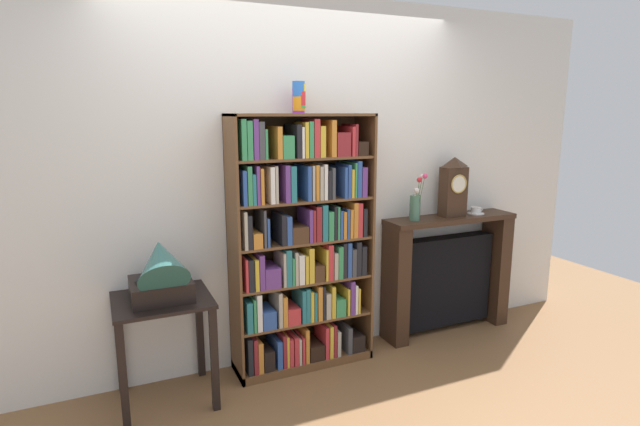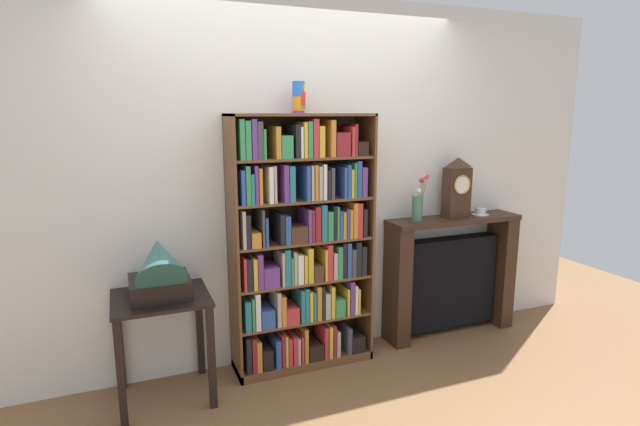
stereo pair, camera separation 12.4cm
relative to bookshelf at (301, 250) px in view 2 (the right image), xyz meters
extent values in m
cube|color=brown|center=(0.01, -0.12, -0.87)|extent=(7.95, 6.40, 0.02)
cube|color=silver|center=(0.17, 0.21, 0.44)|extent=(4.95, 0.08, 2.60)
cube|color=brown|center=(-0.48, 0.01, 0.04)|extent=(0.02, 0.32, 1.80)
cube|color=brown|center=(0.50, 0.01, 0.04)|extent=(0.02, 0.32, 1.80)
cube|color=#4C311C|center=(0.01, 0.16, 0.04)|extent=(0.99, 0.01, 1.80)
cube|color=brown|center=(0.01, 0.01, 0.93)|extent=(0.99, 0.32, 0.02)
cube|color=brown|center=(0.01, 0.01, -0.83)|extent=(0.99, 0.32, 0.06)
cube|color=black|center=(-0.43, -0.02, -0.67)|extent=(0.03, 0.23, 0.26)
cube|color=maroon|center=(-0.39, 0.00, -0.67)|extent=(0.03, 0.27, 0.25)
cube|color=orange|center=(-0.35, -0.03, -0.69)|extent=(0.03, 0.21, 0.22)
cube|color=black|center=(-0.29, -0.04, -0.72)|extent=(0.08, 0.19, 0.14)
cube|color=#2D519E|center=(-0.22, 0.00, -0.70)|extent=(0.04, 0.27, 0.20)
cube|color=maroon|center=(-0.18, -0.03, -0.68)|extent=(0.03, 0.22, 0.24)
cube|color=gold|center=(-0.16, -0.01, -0.68)|extent=(0.02, 0.26, 0.22)
cube|color=#C63338|center=(-0.13, -0.01, -0.70)|extent=(0.03, 0.26, 0.20)
cube|color=#C63338|center=(-0.10, -0.02, -0.69)|extent=(0.03, 0.24, 0.21)
cube|color=#B2A893|center=(-0.07, -0.01, -0.70)|extent=(0.02, 0.26, 0.19)
cube|color=#C63338|center=(-0.04, -0.01, -0.70)|extent=(0.02, 0.25, 0.20)
cube|color=orange|center=(-0.01, -0.03, -0.67)|extent=(0.03, 0.22, 0.25)
cube|color=black|center=(0.06, -0.02, -0.74)|extent=(0.11, 0.23, 0.11)
cube|color=#C63338|center=(0.14, -0.03, -0.68)|extent=(0.03, 0.21, 0.24)
cube|color=gold|center=(0.17, -0.03, -0.68)|extent=(0.03, 0.22, 0.24)
cube|color=maroon|center=(0.20, -0.02, -0.68)|extent=(0.02, 0.23, 0.24)
cube|color=#B2A893|center=(0.23, -0.03, -0.70)|extent=(0.03, 0.21, 0.19)
cube|color=#424247|center=(0.32, 0.00, -0.70)|extent=(0.03, 0.27, 0.20)
cube|color=black|center=(0.40, -0.05, -0.73)|extent=(0.10, 0.18, 0.12)
cube|color=brown|center=(0.01, 0.01, -0.50)|extent=(0.96, 0.30, 0.02)
cube|color=teal|center=(-0.42, -0.03, -0.39)|extent=(0.04, 0.22, 0.21)
cube|color=#388E56|center=(-0.39, -0.01, -0.38)|extent=(0.02, 0.25, 0.23)
cube|color=white|center=(-0.36, -0.03, -0.36)|extent=(0.03, 0.22, 0.26)
cube|color=#2D519E|center=(-0.29, -0.03, -0.43)|extent=(0.09, 0.21, 0.13)
cube|color=#B2A893|center=(-0.21, -0.02, -0.37)|extent=(0.03, 0.23, 0.24)
cube|color=orange|center=(-0.18, -0.02, -0.39)|extent=(0.03, 0.23, 0.21)
cube|color=#C63338|center=(-0.11, -0.03, -0.43)|extent=(0.09, 0.21, 0.12)
cube|color=teal|center=(-0.04, -0.03, -0.37)|extent=(0.03, 0.21, 0.24)
cube|color=teal|center=(-0.01, -0.03, -0.37)|extent=(0.03, 0.22, 0.24)
cube|color=gold|center=(0.02, -0.01, -0.38)|extent=(0.02, 0.26, 0.22)
cube|color=teal|center=(0.05, -0.02, -0.39)|extent=(0.02, 0.23, 0.21)
cube|color=orange|center=(0.08, -0.01, -0.37)|extent=(0.03, 0.25, 0.25)
cube|color=black|center=(0.11, -0.03, -0.37)|extent=(0.02, 0.22, 0.25)
cube|color=#B2A893|center=(0.15, -0.02, -0.40)|extent=(0.04, 0.23, 0.19)
cube|color=gold|center=(0.19, -0.01, -0.38)|extent=(0.03, 0.26, 0.23)
cube|color=#388E56|center=(0.25, -0.02, -0.43)|extent=(0.08, 0.23, 0.13)
cube|color=gold|center=(0.31, -0.02, -0.39)|extent=(0.02, 0.23, 0.20)
cube|color=#663884|center=(0.34, -0.02, -0.37)|extent=(0.03, 0.23, 0.25)
cube|color=white|center=(0.37, -0.01, -0.38)|extent=(0.02, 0.25, 0.22)
cube|color=gold|center=(0.39, -0.02, -0.40)|extent=(0.02, 0.24, 0.19)
cube|color=brown|center=(0.01, 0.01, -0.21)|extent=(0.96, 0.30, 0.02)
cube|color=#C63338|center=(-0.43, -0.03, -0.10)|extent=(0.02, 0.22, 0.22)
cube|color=black|center=(-0.40, -0.02, -0.10)|extent=(0.04, 0.24, 0.21)
cube|color=gold|center=(-0.37, -0.01, -0.10)|extent=(0.03, 0.26, 0.21)
cube|color=#663884|center=(-0.33, -0.01, -0.09)|extent=(0.03, 0.26, 0.24)
cube|color=#663884|center=(-0.26, -0.03, -0.14)|extent=(0.11, 0.22, 0.14)
cube|color=#B2A893|center=(-0.17, -0.03, -0.09)|extent=(0.02, 0.21, 0.23)
cube|color=teal|center=(-0.14, -0.01, -0.08)|extent=(0.04, 0.26, 0.25)
cube|color=#388E56|center=(-0.11, -0.02, -0.11)|extent=(0.02, 0.23, 0.19)
cube|color=#B2A893|center=(-0.09, 0.00, -0.09)|extent=(0.02, 0.27, 0.23)
cube|color=white|center=(-0.05, -0.01, -0.10)|extent=(0.04, 0.25, 0.21)
cube|color=gold|center=(-0.01, -0.02, -0.11)|extent=(0.02, 0.24, 0.20)
cube|color=gold|center=(0.02, -0.01, -0.08)|extent=(0.04, 0.26, 0.24)
cube|color=#472D1C|center=(0.08, -0.03, -0.15)|extent=(0.07, 0.22, 0.12)
cube|color=gold|center=(0.14, -0.02, -0.09)|extent=(0.02, 0.23, 0.22)
cube|color=#C63338|center=(0.17, -0.03, -0.08)|extent=(0.04, 0.21, 0.25)
cube|color=#B2A893|center=(0.21, -0.02, -0.11)|extent=(0.03, 0.24, 0.19)
cube|color=#388E56|center=(0.24, 0.00, -0.09)|extent=(0.03, 0.27, 0.23)
cube|color=black|center=(0.28, -0.01, -0.08)|extent=(0.03, 0.25, 0.25)
cube|color=#2D519E|center=(0.31, -0.01, -0.08)|extent=(0.03, 0.26, 0.25)
cube|color=#424247|center=(0.35, -0.02, -0.10)|extent=(0.03, 0.24, 0.20)
cube|color=black|center=(0.39, -0.01, -0.08)|extent=(0.04, 0.26, 0.25)
cube|color=black|center=(0.43, -0.03, -0.10)|extent=(0.04, 0.22, 0.21)
cube|color=brown|center=(0.01, 0.01, 0.07)|extent=(0.96, 0.30, 0.02)
cube|color=#B2A893|center=(-0.43, -0.01, 0.20)|extent=(0.02, 0.26, 0.25)
cube|color=black|center=(-0.41, 0.00, 0.19)|extent=(0.03, 0.27, 0.22)
cube|color=orange|center=(-0.35, -0.03, 0.13)|extent=(0.06, 0.21, 0.10)
cube|color=#424247|center=(-0.30, -0.03, 0.20)|extent=(0.02, 0.22, 0.25)
cube|color=#2D519E|center=(-0.28, 0.00, 0.18)|extent=(0.02, 0.27, 0.19)
cube|color=black|center=(-0.18, -0.03, 0.18)|extent=(0.03, 0.22, 0.21)
cube|color=#2D519E|center=(-0.14, -0.02, 0.18)|extent=(0.04, 0.24, 0.19)
cube|color=#472D1C|center=(-0.06, -0.03, 0.14)|extent=(0.12, 0.22, 0.12)
cube|color=#663884|center=(0.02, -0.02, 0.19)|extent=(0.02, 0.24, 0.23)
cube|color=maroon|center=(0.04, -0.01, 0.19)|extent=(0.02, 0.25, 0.22)
cube|color=maroon|center=(0.08, -0.03, 0.20)|extent=(0.04, 0.22, 0.24)
cube|color=teal|center=(0.12, -0.03, 0.21)|extent=(0.04, 0.21, 0.25)
cube|color=#388E56|center=(0.17, 0.00, 0.18)|extent=(0.04, 0.27, 0.20)
cube|color=black|center=(0.20, -0.02, 0.20)|extent=(0.02, 0.24, 0.23)
cube|color=#388E56|center=(0.22, -0.03, 0.20)|extent=(0.02, 0.21, 0.23)
cube|color=#2D519E|center=(0.25, -0.03, 0.18)|extent=(0.02, 0.21, 0.20)
cube|color=orange|center=(0.27, -0.02, 0.18)|extent=(0.02, 0.24, 0.19)
cube|color=#2D519E|center=(0.30, -0.03, 0.18)|extent=(0.02, 0.21, 0.21)
cube|color=orange|center=(0.32, -0.01, 0.18)|extent=(0.02, 0.25, 0.20)
cube|color=orange|center=(0.36, 0.00, 0.20)|extent=(0.03, 0.27, 0.25)
cube|color=#C63338|center=(0.39, -0.03, 0.20)|extent=(0.03, 0.22, 0.24)
cube|color=black|center=(0.43, -0.02, 0.18)|extent=(0.03, 0.23, 0.20)
cube|color=brown|center=(0.01, 0.01, 0.36)|extent=(0.96, 0.30, 0.02)
cube|color=#2D519E|center=(-0.43, 0.00, 0.48)|extent=(0.03, 0.27, 0.22)
cube|color=#388E56|center=(-0.40, -0.01, 0.49)|extent=(0.03, 0.26, 0.25)
cube|color=teal|center=(-0.37, -0.02, 0.47)|extent=(0.02, 0.23, 0.20)
cube|color=#663884|center=(-0.34, -0.01, 0.49)|extent=(0.02, 0.26, 0.25)
cube|color=orange|center=(-0.32, -0.01, 0.48)|extent=(0.02, 0.24, 0.23)
cube|color=white|center=(-0.25, -0.03, 0.49)|extent=(0.03, 0.22, 0.24)
cube|color=#B2A893|center=(-0.22, -0.03, 0.49)|extent=(0.02, 0.22, 0.24)
cube|color=#663884|center=(-0.14, -0.01, 0.49)|extent=(0.03, 0.26, 0.24)
cube|color=teal|center=(-0.10, -0.03, 0.49)|extent=(0.04, 0.21, 0.24)
cube|color=#2D519E|center=(0.01, -0.01, 0.48)|extent=(0.03, 0.26, 0.23)
cube|color=#B2A893|center=(0.04, -0.02, 0.48)|extent=(0.02, 0.23, 0.23)
cube|color=orange|center=(0.06, -0.03, 0.49)|extent=(0.02, 0.22, 0.24)
cube|color=#B2A893|center=(0.09, -0.01, 0.48)|extent=(0.02, 0.25, 0.23)
cube|color=white|center=(0.13, -0.03, 0.49)|extent=(0.02, 0.21, 0.24)
cube|color=black|center=(0.16, -0.03, 0.47)|extent=(0.02, 0.21, 0.20)
cube|color=#424247|center=(0.18, -0.01, 0.47)|extent=(0.02, 0.25, 0.21)
cube|color=#2D519E|center=(0.28, -0.01, 0.47)|extent=(0.02, 0.26, 0.21)
cube|color=#2D519E|center=(0.30, -0.03, 0.48)|extent=(0.02, 0.22, 0.23)
cube|color=gold|center=(0.33, -0.03, 0.47)|extent=(0.02, 0.21, 0.20)
cube|color=#388E56|center=(0.35, -0.01, 0.49)|extent=(0.02, 0.26, 0.24)
cube|color=#2D519E|center=(0.38, -0.01, 0.49)|extent=(0.03, 0.25, 0.25)
cube|color=#663884|center=(0.42, -0.03, 0.47)|extent=(0.04, 0.22, 0.21)
cube|color=brown|center=(0.01, 0.01, 0.64)|extent=(0.96, 0.30, 0.02)
cube|color=#388E56|center=(-0.43, -0.02, 0.78)|extent=(0.03, 0.24, 0.25)
cube|color=#388E56|center=(-0.39, -0.02, 0.77)|extent=(0.03, 0.23, 0.24)
cube|color=#663884|center=(-0.35, -0.02, 0.78)|extent=(0.03, 0.23, 0.25)
cube|color=#424247|center=(-0.31, -0.02, 0.77)|extent=(0.04, 0.24, 0.24)
cube|color=#388E56|center=(-0.28, -0.01, 0.75)|extent=(0.02, 0.24, 0.19)
cube|color=orange|center=(-0.20, 0.00, 0.76)|extent=(0.03, 0.27, 0.21)
cube|color=#388E56|center=(-0.14, -0.04, 0.73)|extent=(0.08, 0.19, 0.15)
cube|color=black|center=(-0.06, -0.02, 0.76)|extent=(0.03, 0.24, 0.22)
cube|color=white|center=(-0.04, -0.02, 0.75)|extent=(0.02, 0.24, 0.20)
cube|color=gold|center=(-0.01, -0.02, 0.77)|extent=(0.02, 0.24, 0.23)
cube|color=#388E56|center=(0.02, -0.02, 0.77)|extent=(0.03, 0.24, 0.24)
cube|color=#C63338|center=(0.06, -0.02, 0.78)|extent=(0.04, 0.24, 0.25)
cube|color=gold|center=(0.10, 0.00, 0.76)|extent=(0.04, 0.27, 0.20)
cube|color=orange|center=(0.18, -0.02, 0.78)|extent=(0.03, 0.23, 0.24)
cube|color=maroon|center=(0.26, -0.04, 0.73)|extent=(0.10, 0.20, 0.16)
cube|color=#C63338|center=(0.33, -0.01, 0.75)|extent=(0.02, 0.25, 0.20)
cube|color=maroon|center=(0.35, -0.03, 0.76)|extent=(0.02, 0.22, 0.21)
cube|color=black|center=(0.41, -0.03, 0.70)|extent=(0.08, 0.22, 0.10)
cylinder|color=purple|center=(0.01, 0.06, 0.99)|extent=(0.08, 0.08, 0.09)
cylinder|color=orange|center=(0.01, 0.05, 1.00)|extent=(0.08, 0.08, 0.09)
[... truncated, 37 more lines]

